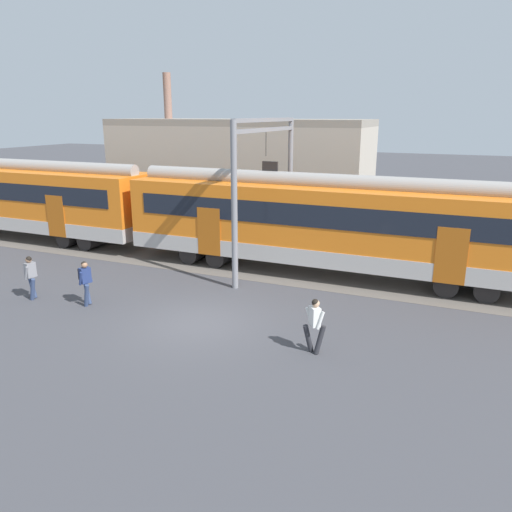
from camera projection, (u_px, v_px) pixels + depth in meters
name	position (u px, v px, depth m)	size (l,w,h in m)	color
ground_plane	(198.00, 323.00, 16.55)	(160.00, 160.00, 0.00)	#424247
track_bed	(121.00, 248.00, 25.83)	(80.00, 4.40, 0.01)	#605951
commuter_train	(18.00, 197.00, 27.78)	(56.65, 3.07, 4.73)	#B2ADA8
pedestrian_grey	(31.00, 274.00, 18.47)	(0.62, 0.59, 1.67)	navy
pedestrian_navy	(85.00, 279.00, 17.86)	(0.58, 0.64, 1.67)	navy
pedestrian_white	(315.00, 322.00, 14.25)	(0.70, 0.46, 1.67)	#28282D
catenary_gantry	(266.00, 171.00, 21.59)	(0.24, 6.64, 6.53)	gray
background_building	(237.00, 172.00, 31.08)	(16.19, 5.00, 9.20)	#B2A899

